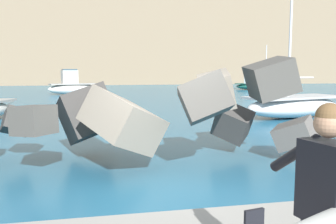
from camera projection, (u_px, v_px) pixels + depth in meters
name	position (u px, v px, depth m)	size (l,w,h in m)	color
ground_plane	(164.00, 186.00, 6.91)	(400.00, 400.00, 0.00)	#235B7A
breakwater_jetty	(105.00, 114.00, 7.74)	(30.57, 5.52, 2.64)	#3D3A38
boat_near_left	(294.00, 106.00, 17.14)	(5.84, 3.50, 6.85)	white
boat_near_centre	(267.00, 85.00, 48.70)	(1.94, 5.64, 5.84)	#1E6656
boat_mid_left	(253.00, 85.00, 42.34)	(4.11, 5.07, 2.20)	#1E6656
boat_mid_centre	(73.00, 86.00, 34.19)	(5.13, 2.97, 2.44)	beige
headland_bluff	(195.00, 42.00, 78.56)	(96.87, 37.82, 17.50)	#847056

